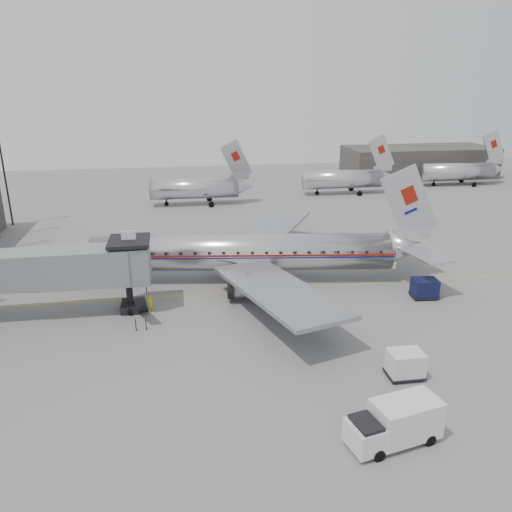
{
  "coord_description": "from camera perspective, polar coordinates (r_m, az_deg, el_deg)",
  "views": [
    {
      "loc": [
        -4.81,
        -37.2,
        19.03
      ],
      "look_at": [
        2.33,
        6.93,
        3.2
      ],
      "focal_mm": 35.0,
      "sensor_mm": 36.0,
      "label": 1
    }
  ],
  "objects": [
    {
      "name": "apron_line",
      "position": [
        47.85,
        0.97,
        -3.93
      ],
      "size": [
        60.0,
        0.15,
        0.01
      ],
      "primitive_type": "cube",
      "rotation": [
        0.0,
        0.0,
        1.57
      ],
      "color": "gold",
      "rests_on": "ground"
    },
    {
      "name": "distant_aircraft_mid",
      "position": [
        89.61,
        9.99,
        8.73
      ],
      "size": [
        16.39,
        3.2,
        10.26
      ],
      "color": "silver",
      "rests_on": "ground"
    },
    {
      "name": "distant_aircraft_near",
      "position": [
        80.92,
        -6.93,
        7.74
      ],
      "size": [
        16.39,
        3.2,
        10.26
      ],
      "color": "silver",
      "rests_on": "ground"
    },
    {
      "name": "baggage_cart_white",
      "position": [
        35.75,
        16.69,
        -11.71
      ],
      "size": [
        2.41,
        1.85,
        1.88
      ],
      "rotation": [
        0.0,
        0.0,
        -0.01
      ],
      "color": "silver",
      "rests_on": "ground"
    },
    {
      "name": "distant_aircraft_far",
      "position": [
        103.34,
        22.11,
        9.02
      ],
      "size": [
        16.39,
        3.2,
        10.26
      ],
      "color": "silver",
      "rests_on": "ground"
    },
    {
      "name": "jet_bridge",
      "position": [
        45.07,
        -23.86,
        -1.48
      ],
      "size": [
        21.0,
        6.2,
        7.1
      ],
      "color": "slate",
      "rests_on": "ground"
    },
    {
      "name": "ramp_worker",
      "position": [
        44.24,
        -11.94,
        -5.34
      ],
      "size": [
        0.66,
        0.65,
        1.53
      ],
      "primitive_type": "imported",
      "rotation": [
        0.0,
        0.0,
        0.76
      ],
      "color": "#BFCF18",
      "rests_on": "ground"
    },
    {
      "name": "ground",
      "position": [
        42.06,
        -1.64,
        -7.41
      ],
      "size": [
        160.0,
        160.0,
        0.0
      ],
      "primitive_type": "plane",
      "color": "slate",
      "rests_on": "ground"
    },
    {
      "name": "service_van",
      "position": [
        29.8,
        15.61,
        -17.85
      ],
      "size": [
        5.57,
        3.06,
        2.48
      ],
      "rotation": [
        0.0,
        0.0,
        0.21
      ],
      "color": "silver",
      "rests_on": "ground"
    },
    {
      "name": "baggage_cart_navy",
      "position": [
        48.48,
        18.71,
        -3.47
      ],
      "size": [
        2.46,
        1.96,
        1.82
      ],
      "rotation": [
        0.0,
        0.0,
        -0.09
      ],
      "color": "#0D1136",
      "rests_on": "ground"
    },
    {
      "name": "hangar",
      "position": [
        110.39,
        18.04,
        10.22
      ],
      "size": [
        30.0,
        12.0,
        6.0
      ],
      "primitive_type": "cube",
      "color": "#373432",
      "rests_on": "ground"
    },
    {
      "name": "airliner",
      "position": [
        49.31,
        -0.73,
        0.44
      ],
      "size": [
        36.66,
        33.76,
        11.63
      ],
      "rotation": [
        0.0,
        0.0,
        -0.14
      ],
      "color": "silver",
      "rests_on": "ground"
    }
  ]
}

